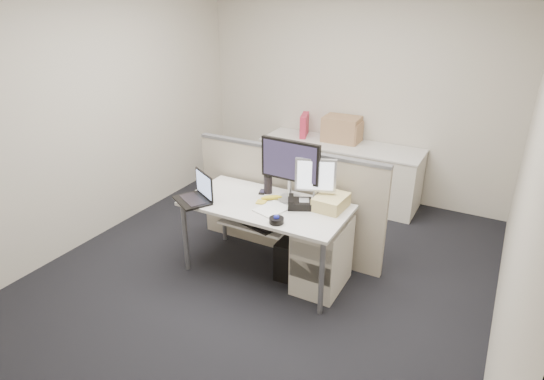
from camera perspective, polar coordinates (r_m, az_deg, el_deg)
The scene contains 28 objects.
floor at distance 4.50m, azimuth -0.71°, elevation -10.20°, with size 4.00×4.50×0.01m, color black.
wall_back at distance 5.90m, azimuth 10.16°, elevation 12.19°, with size 4.00×0.02×2.70m, color beige.
wall_front at distance 2.38m, azimuth -28.60°, elevation -8.82°, with size 4.00×0.02×2.70m, color beige.
wall_left at distance 5.15m, azimuth -20.92°, elevation 9.27°, with size 0.02×4.50×2.70m, color beige.
wall_right at distance 3.45m, azimuth 29.56°, elevation 0.87°, with size 0.02×4.50×2.70m, color beige.
desk at distance 4.16m, azimuth -0.76°, elevation -2.55°, with size 1.50×0.75×0.73m.
keyboard_tray at distance 4.04m, azimuth -2.00°, elevation -4.12°, with size 0.62×0.32×0.02m, color silver.
drawer_pedestal at distance 4.16m, azimuth 6.31°, elevation -8.08°, with size 0.40×0.55×0.65m, color beige.
cubicle_partition at distance 4.56m, azimuth 1.98°, elevation -1.64°, with size 2.00×0.06×1.10m, color #A59C84.
back_counter at distance 5.89m, azimuth 8.44°, elevation 2.22°, with size 2.00×0.60×0.72m, color beige.
monitor_main at distance 4.09m, azimuth 2.28°, elevation 2.43°, with size 0.58×0.22×0.58m, color black.
monitor_small at distance 4.03m, azimuth 5.45°, elevation 0.89°, with size 0.36×0.18×0.44m, color #B7B7BC.
laptop at distance 4.18m, azimuth -10.10°, elevation 0.18°, with size 0.35×0.26×0.26m, color black.
trackball at distance 3.79m, azimuth 0.57°, elevation -3.84°, with size 0.12×0.12×0.05m, color black.
desk_phone at distance 4.06m, azimuth 3.49°, elevation -1.76°, with size 0.21×0.17×0.07m, color black.
paper_stack at distance 4.02m, azimuth -0.01°, elevation -2.41°, with size 0.22×0.29×0.01m, color silver.
sticky_pad at distance 4.15m, azimuth -1.37°, elevation -1.52°, with size 0.09×0.09×0.01m, color gold.
travel_mug at distance 4.31m, azimuth -0.50°, elevation 0.69°, with size 0.08×0.08×0.17m, color black.
banana at distance 4.20m, azimuth -0.06°, elevation -0.95°, with size 0.20×0.05×0.04m, color yellow.
cellphone at distance 4.35m, azimuth -1.20°, elevation -0.24°, with size 0.06×0.11×0.01m, color black.
manila_folders at distance 4.06m, azimuth 7.42°, elevation -1.50°, with size 0.25×0.32×0.12m, color #E8D780.
keyboard at distance 4.00m, azimuth -2.38°, elevation -4.03°, with size 0.47×0.17×0.03m, color black.
pc_tower_desk at distance 4.39m, azimuth 2.25°, elevation -8.12°, with size 0.16×0.41×0.38m, color black.
pc_tower_spare_dark at distance 6.31m, azimuth -5.03°, elevation 2.28°, with size 0.17×0.42×0.39m, color black.
pc_tower_spare_silver at distance 6.55m, azimuth -2.02°, elevation 3.18°, with size 0.17×0.41×0.39m, color #B7B7BC.
cardboard_box_left at distance 5.85m, azimuth 8.71°, elevation 7.49°, with size 0.44×0.33×0.33m, color #997450.
cardboard_box_right at distance 5.84m, azimuth 9.16°, elevation 7.14°, with size 0.38×0.30×0.28m, color #997450.
red_binder at distance 6.01m, azimuth 4.08°, elevation 8.04°, with size 0.08×0.33×0.31m, color #B5253E.
Camera 1 is at (1.82, -3.24, 2.53)m, focal length 30.00 mm.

